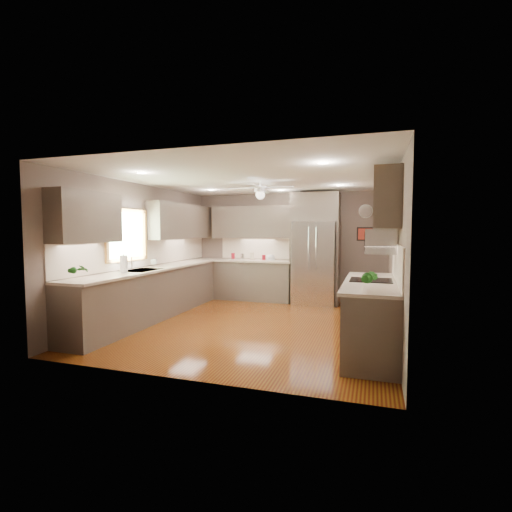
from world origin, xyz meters
The scene contains 28 objects.
floor centered at (0.00, 0.00, 0.00)m, with size 5.00×5.00×0.00m, color #4D170A.
ceiling centered at (0.00, 0.00, 2.50)m, with size 5.00×5.00×0.00m, color white.
wall_back centered at (0.00, 2.50, 1.25)m, with size 4.50×4.50×0.00m, color #6A5951.
wall_front centered at (0.00, -2.50, 1.25)m, with size 4.50×4.50×0.00m, color #6A5951.
wall_left centered at (-2.25, 0.00, 1.25)m, with size 5.00×5.00×0.00m, color #6A5951.
wall_right centered at (2.25, 0.00, 1.25)m, with size 5.00×5.00×0.00m, color #6A5951.
canister_a centered at (-1.26, 2.20, 1.02)m, with size 0.09×0.09×0.14m, color maroon.
canister_b centered at (-1.04, 2.25, 1.01)m, with size 0.09×0.09×0.14m, color silver.
canister_c centered at (-0.81, 2.25, 1.03)m, with size 0.10×0.10×0.16m, color tan.
canister_d centered at (-0.50, 2.22, 1.00)m, with size 0.08×0.08×0.13m, color maroon.
soap_bottle centered at (-2.06, 0.11, 1.04)m, with size 0.09×0.09×0.19m, color white.
potted_plant_left centered at (-1.94, -1.92, 1.09)m, with size 0.16×0.11×0.30m, color #1B5719.
potted_plant_right centered at (1.90, -1.60, 1.09)m, with size 0.16×0.13×0.29m, color #1B5719.
bowl centered at (-0.35, 2.23, 0.97)m, with size 0.21×0.21×0.05m, color tan.
left_run centered at (-1.95, 0.15, 0.48)m, with size 0.65×4.70×1.45m.
back_run centered at (-0.72, 2.20, 0.48)m, with size 1.85×0.65×1.45m.
uppers centered at (-0.74, 0.71, 1.87)m, with size 4.50×4.70×0.95m.
window centered at (-2.22, -0.50, 1.55)m, with size 0.05×1.12×0.92m.
sink centered at (-1.93, -0.50, 0.91)m, with size 0.50×0.70×0.32m.
refrigerator centered at (0.70, 2.16, 1.19)m, with size 1.06×0.75×2.45m.
right_run centered at (1.93, -0.80, 0.48)m, with size 0.70×2.20×1.45m.
microwave centered at (2.03, -0.55, 1.48)m, with size 0.43×0.55×0.34m.
ceiling_fan centered at (0.00, 0.30, 2.33)m, with size 1.18×1.18×0.32m.
recessed_lights centered at (-0.04, 0.40, 2.49)m, with size 2.84×3.14×0.01m.
wall_clock centered at (1.75, 2.48, 2.05)m, with size 0.30×0.03×0.30m.
framed_print centered at (1.75, 2.48, 1.55)m, with size 0.36×0.03×0.30m.
stool centered at (1.60, 1.48, 0.24)m, with size 0.46×0.46×0.49m.
paper_towel centered at (-1.96, -0.93, 1.08)m, with size 0.12×0.12×0.31m.
Camera 1 is at (1.94, -6.03, 1.64)m, focal length 26.00 mm.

